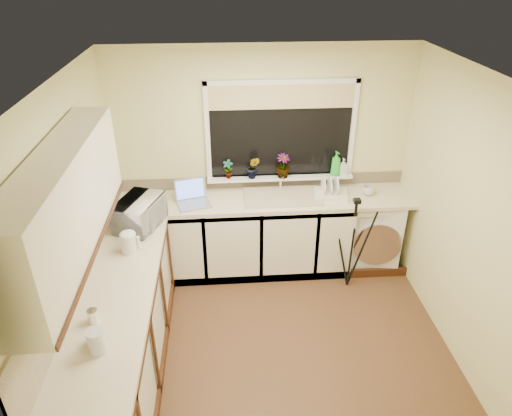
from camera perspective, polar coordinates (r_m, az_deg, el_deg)
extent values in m
plane|color=brown|center=(4.52, 2.34, -16.26)|extent=(3.20, 3.20, 0.00)
plane|color=white|center=(3.27, 3.22, 15.49)|extent=(3.20, 3.20, 0.00)
plane|color=beige|center=(5.07, 0.70, 6.03)|extent=(3.20, 0.00, 3.20)
plane|color=beige|center=(2.62, 6.84, -20.71)|extent=(3.20, 0.00, 3.20)
plane|color=beige|center=(3.91, -21.33, -3.77)|extent=(0.00, 3.00, 3.00)
plane|color=beige|center=(4.24, 24.73, -1.86)|extent=(0.00, 3.00, 3.00)
cube|color=silver|center=(5.17, -2.66, -3.54)|extent=(2.55, 0.60, 0.86)
cube|color=silver|center=(4.08, -16.17, -15.42)|extent=(0.54, 2.40, 0.86)
cube|color=beige|center=(4.95, 0.98, 0.99)|extent=(3.20, 0.60, 0.04)
cube|color=beige|center=(3.79, -17.11, -10.54)|extent=(0.60, 2.40, 0.04)
cube|color=silver|center=(3.21, -22.39, 0.57)|extent=(0.28, 1.90, 0.70)
cube|color=beige|center=(3.72, -22.01, -7.56)|extent=(0.02, 2.40, 0.45)
cube|color=beige|center=(5.17, 0.70, 3.38)|extent=(3.20, 0.02, 0.14)
cube|color=black|center=(4.96, 3.07, 9.47)|extent=(1.50, 0.02, 1.00)
cube|color=tan|center=(4.82, 3.23, 13.57)|extent=(1.50, 0.02, 0.25)
cube|color=white|center=(5.11, 3.00, 3.82)|extent=(1.60, 0.14, 0.03)
cube|color=tan|center=(4.96, 3.29, 1.41)|extent=(0.82, 0.46, 0.03)
cylinder|color=silver|center=(5.07, 3.06, 3.43)|extent=(0.03, 0.03, 0.24)
cube|color=silver|center=(5.45, 13.80, -2.39)|extent=(0.70, 0.68, 0.89)
cube|color=gray|center=(4.85, -7.65, 0.41)|extent=(0.38, 0.32, 0.02)
cube|color=#567BEC|center=(4.91, -8.12, 2.41)|extent=(0.33, 0.15, 0.23)
cylinder|color=silver|center=(4.19, -15.45, -4.20)|extent=(0.14, 0.14, 0.18)
cube|color=beige|center=(5.04, 9.21, 1.68)|extent=(0.39, 0.31, 0.05)
cylinder|color=silver|center=(3.31, -19.13, -15.30)|extent=(0.12, 0.12, 0.17)
cylinder|color=white|center=(3.56, -19.52, -12.47)|extent=(0.08, 0.08, 0.10)
imported|color=silver|center=(4.52, -14.20, -0.60)|extent=(0.49, 0.59, 0.28)
imported|color=#999999|center=(5.01, -3.47, 4.80)|extent=(0.13, 0.10, 0.21)
imported|color=#999999|center=(5.00, -0.35, 5.03)|extent=(0.16, 0.14, 0.25)
imported|color=#999999|center=(5.03, 3.37, 5.23)|extent=(0.19, 0.19, 0.27)
imported|color=green|center=(5.14, 9.85, 5.44)|extent=(0.14, 0.14, 0.27)
imported|color=#999999|center=(5.19, 10.70, 5.06)|extent=(0.09, 0.09, 0.19)
imported|color=beige|center=(5.14, 13.74, 2.11)|extent=(0.17, 0.17, 0.10)
imported|color=beige|center=(3.41, -19.42, -14.90)|extent=(0.11, 0.11, 0.08)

